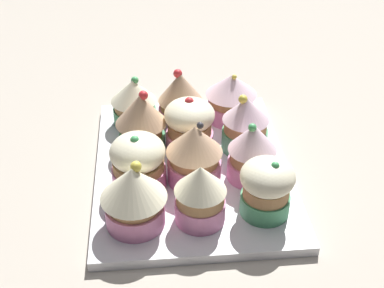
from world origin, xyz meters
TOP-DOWN VIEW (x-y plane):
  - ground_plane at (0.00, 0.00)cm, footprint 180.00×180.00cm
  - baking_tray at (0.00, 0.00)cm, footprint 29.08×22.84cm
  - cupcake_0 at (-9.73, -6.72)cm, footprint 5.98×5.98cm
  - cupcake_1 at (-3.60, -5.79)cm, footprint 6.21×6.21cm
  - cupcake_2 at (3.12, -6.26)cm, footprint 6.14×6.14cm
  - cupcake_3 at (9.27, -6.73)cm, footprint 6.79×6.79cm
  - cupcake_4 at (-8.91, -0.68)cm, footprint 5.83×5.83cm
  - cupcake_5 at (-3.28, 0.13)cm, footprint 6.11×6.11cm
  - cupcake_6 at (2.83, 0.09)cm, footprint 6.33×6.33cm
  - cupcake_7 at (9.33, 0.27)cm, footprint 5.37×5.37cm
  - cupcake_8 at (-9.65, 6.06)cm, footprint 6.78×6.78cm
  - cupcake_9 at (-2.75, 6.76)cm, footprint 5.66×5.66cm
  - cupcake_10 at (2.86, 6.53)cm, footprint 5.52×5.52cm
  - cupcake_11 at (8.79, 6.95)cm, footprint 5.71×5.71cm

SIDE VIEW (x-z plane):
  - ground_plane at x=0.00cm, z-range -3.00..0.00cm
  - baking_tray at x=0.00cm, z-range 0.00..1.20cm
  - cupcake_2 at x=3.12cm, z-range 1.03..7.89cm
  - cupcake_0 at x=-9.73cm, z-range 1.15..7.86cm
  - cupcake_11 at x=8.79cm, z-range 1.20..8.02cm
  - cupcake_8 at x=-9.65cm, z-range 1.27..8.07cm
  - cupcake_5 at x=-3.28cm, z-range 1.12..8.25cm
  - cupcake_7 at x=9.33cm, z-range 1.24..8.18cm
  - cupcake_9 at x=-2.75cm, z-range 1.04..8.57cm
  - cupcake_10 at x=2.86cm, z-range 1.09..8.56cm
  - cupcake_6 at x=2.83cm, z-range 1.15..8.71cm
  - cupcake_4 at x=-8.91cm, z-range 1.04..8.96cm
  - cupcake_3 at x=9.27cm, z-range 1.22..8.79cm
  - cupcake_1 at x=-3.60cm, z-range 1.27..9.40cm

